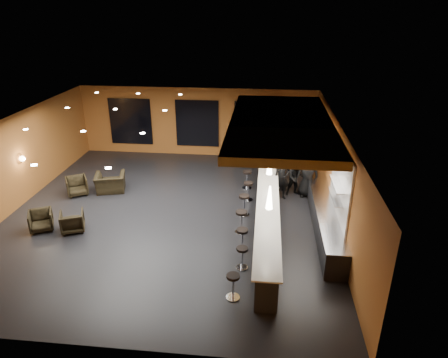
# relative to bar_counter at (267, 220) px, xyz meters

# --- Properties ---
(floor) EXTENTS (12.00, 13.00, 0.10)m
(floor) POSITION_rel_bar_counter_xyz_m (-3.65, 1.00, -0.55)
(floor) COLOR black
(floor) RESTS_ON ground
(ceiling) EXTENTS (12.00, 13.00, 0.10)m
(ceiling) POSITION_rel_bar_counter_xyz_m (-3.65, 1.00, 3.05)
(ceiling) COLOR black
(wall_back) EXTENTS (12.00, 0.10, 3.50)m
(wall_back) POSITION_rel_bar_counter_xyz_m (-3.65, 7.55, 1.25)
(wall_back) COLOR #9B5822
(wall_back) RESTS_ON floor
(wall_front) EXTENTS (12.00, 0.10, 3.50)m
(wall_front) POSITION_rel_bar_counter_xyz_m (-3.65, -5.55, 1.25)
(wall_front) COLOR #9B5822
(wall_front) RESTS_ON floor
(wall_left) EXTENTS (0.10, 13.00, 3.50)m
(wall_left) POSITION_rel_bar_counter_xyz_m (-9.70, 1.00, 1.25)
(wall_left) COLOR #9B5822
(wall_left) RESTS_ON floor
(wall_right) EXTENTS (0.10, 13.00, 3.50)m
(wall_right) POSITION_rel_bar_counter_xyz_m (2.40, 1.00, 1.25)
(wall_right) COLOR #9B5822
(wall_right) RESTS_ON floor
(wood_soffit) EXTENTS (3.60, 8.00, 0.28)m
(wood_soffit) POSITION_rel_bar_counter_xyz_m (0.35, 2.00, 2.86)
(wood_soffit) COLOR #AB7A32
(wood_soffit) RESTS_ON ceiling
(window_left) EXTENTS (2.20, 0.06, 2.40)m
(window_left) POSITION_rel_bar_counter_xyz_m (-7.15, 7.44, 1.20)
(window_left) COLOR black
(window_left) RESTS_ON wall_back
(window_center) EXTENTS (2.20, 0.06, 2.40)m
(window_center) POSITION_rel_bar_counter_xyz_m (-3.65, 7.44, 1.20)
(window_center) COLOR black
(window_center) RESTS_ON wall_back
(window_right) EXTENTS (2.20, 0.06, 2.40)m
(window_right) POSITION_rel_bar_counter_xyz_m (-0.65, 7.44, 1.20)
(window_right) COLOR black
(window_right) RESTS_ON wall_back
(tile_backsplash) EXTENTS (0.06, 3.20, 2.40)m
(tile_backsplash) POSITION_rel_bar_counter_xyz_m (2.31, 0.00, 1.50)
(tile_backsplash) COLOR white
(tile_backsplash) RESTS_ON wall_right
(bar_counter) EXTENTS (0.60, 8.00, 1.00)m
(bar_counter) POSITION_rel_bar_counter_xyz_m (0.00, 0.00, 0.00)
(bar_counter) COLOR black
(bar_counter) RESTS_ON floor
(bar_top) EXTENTS (0.78, 8.10, 0.05)m
(bar_top) POSITION_rel_bar_counter_xyz_m (0.00, 0.00, 0.52)
(bar_top) COLOR white
(bar_top) RESTS_ON bar_counter
(prep_counter) EXTENTS (0.70, 6.00, 0.86)m
(prep_counter) POSITION_rel_bar_counter_xyz_m (2.00, 0.50, -0.07)
(prep_counter) COLOR black
(prep_counter) RESTS_ON floor
(prep_top) EXTENTS (0.72, 6.00, 0.03)m
(prep_top) POSITION_rel_bar_counter_xyz_m (2.00, 0.50, 0.39)
(prep_top) COLOR silver
(prep_top) RESTS_ON prep_counter
(wall_shelf_lower) EXTENTS (0.30, 1.50, 0.03)m
(wall_shelf_lower) POSITION_rel_bar_counter_xyz_m (2.17, -0.20, 1.10)
(wall_shelf_lower) COLOR silver
(wall_shelf_lower) RESTS_ON wall_right
(wall_shelf_upper) EXTENTS (0.30, 1.50, 0.03)m
(wall_shelf_upper) POSITION_rel_bar_counter_xyz_m (2.17, -0.20, 1.55)
(wall_shelf_upper) COLOR silver
(wall_shelf_upper) RESTS_ON wall_right
(column) EXTENTS (0.60, 0.60, 3.50)m
(column) POSITION_rel_bar_counter_xyz_m (0.00, 4.60, 1.25)
(column) COLOR olive
(column) RESTS_ON floor
(wall_sconce) EXTENTS (0.22, 0.22, 0.22)m
(wall_sconce) POSITION_rel_bar_counter_xyz_m (-9.53, 1.50, 1.30)
(wall_sconce) COLOR #FFE5B2
(wall_sconce) RESTS_ON wall_left
(pendant_0) EXTENTS (0.20, 0.20, 0.70)m
(pendant_0) POSITION_rel_bar_counter_xyz_m (0.00, -2.00, 1.85)
(pendant_0) COLOR white
(pendant_0) RESTS_ON wood_soffit
(pendant_1) EXTENTS (0.20, 0.20, 0.70)m
(pendant_1) POSITION_rel_bar_counter_xyz_m (0.00, 0.50, 1.85)
(pendant_1) COLOR white
(pendant_1) RESTS_ON wood_soffit
(pendant_2) EXTENTS (0.20, 0.20, 0.70)m
(pendant_2) POSITION_rel_bar_counter_xyz_m (0.00, 3.00, 1.85)
(pendant_2) COLOR white
(pendant_2) RESTS_ON wood_soffit
(staff_a) EXTENTS (0.77, 0.62, 1.82)m
(staff_a) POSITION_rel_bar_counter_xyz_m (0.54, 2.73, 0.41)
(staff_a) COLOR black
(staff_a) RESTS_ON floor
(staff_b) EXTENTS (0.88, 0.76, 1.56)m
(staff_b) POSITION_rel_bar_counter_xyz_m (1.13, 3.13, 0.28)
(staff_b) COLOR black
(staff_b) RESTS_ON floor
(staff_c) EXTENTS (0.91, 0.60, 1.86)m
(staff_c) POSITION_rel_bar_counter_xyz_m (1.60, 3.09, 0.43)
(staff_c) COLOR black
(staff_c) RESTS_ON floor
(armchair_a) EXTENTS (1.04, 1.04, 0.71)m
(armchair_a) POSITION_rel_bar_counter_xyz_m (-7.88, -0.62, -0.14)
(armchair_a) COLOR black
(armchair_a) RESTS_ON floor
(armchair_b) EXTENTS (1.01, 1.03, 0.72)m
(armchair_b) POSITION_rel_bar_counter_xyz_m (-6.75, -0.57, -0.14)
(armchair_b) COLOR black
(armchair_b) RESTS_ON floor
(armchair_c) EXTENTS (1.12, 1.13, 0.76)m
(armchair_c) POSITION_rel_bar_counter_xyz_m (-7.86, 2.22, -0.12)
(armchair_c) COLOR black
(armchair_c) RESTS_ON floor
(armchair_d) EXTENTS (1.43, 1.32, 0.78)m
(armchair_d) POSITION_rel_bar_counter_xyz_m (-6.59, 2.66, -0.11)
(armchair_d) COLOR black
(armchair_d) RESTS_ON floor
(bar_stool_0) EXTENTS (0.38, 0.38, 0.75)m
(bar_stool_0) POSITION_rel_bar_counter_xyz_m (-0.88, -3.49, -0.02)
(bar_stool_0) COLOR silver
(bar_stool_0) RESTS_ON floor
(bar_stool_1) EXTENTS (0.36, 0.36, 0.72)m
(bar_stool_1) POSITION_rel_bar_counter_xyz_m (-0.73, -2.13, -0.04)
(bar_stool_1) COLOR silver
(bar_stool_1) RESTS_ON floor
(bar_stool_2) EXTENTS (0.39, 0.39, 0.77)m
(bar_stool_2) POSITION_rel_bar_counter_xyz_m (-0.79, -1.17, -0.01)
(bar_stool_2) COLOR silver
(bar_stool_2) RESTS_ON floor
(bar_stool_3) EXTENTS (0.42, 0.42, 0.83)m
(bar_stool_3) POSITION_rel_bar_counter_xyz_m (-0.88, -0.09, 0.03)
(bar_stool_3) COLOR silver
(bar_stool_3) RESTS_ON floor
(bar_stool_4) EXTENTS (0.42, 0.42, 0.82)m
(bar_stool_4) POSITION_rel_bar_counter_xyz_m (-0.87, 1.16, 0.03)
(bar_stool_4) COLOR silver
(bar_stool_4) RESTS_ON floor
(bar_stool_5) EXTENTS (0.40, 0.40, 0.78)m
(bar_stool_5) POSITION_rel_bar_counter_xyz_m (-0.77, 2.42, 0.00)
(bar_stool_5) COLOR silver
(bar_stool_5) RESTS_ON floor
(bar_stool_6) EXTENTS (0.41, 0.41, 0.80)m
(bar_stool_6) POSITION_rel_bar_counter_xyz_m (-0.87, 3.55, 0.01)
(bar_stool_6) COLOR silver
(bar_stool_6) RESTS_ON floor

